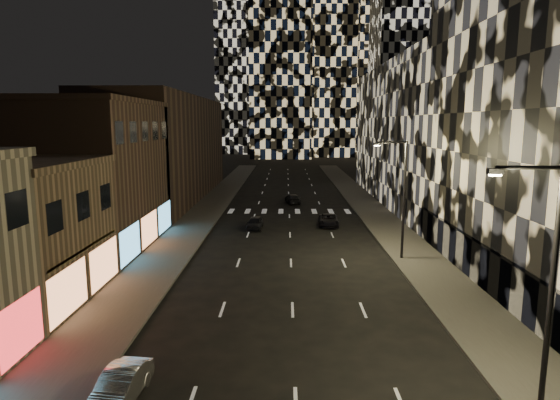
{
  "coord_description": "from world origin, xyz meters",
  "views": [
    {
      "loc": [
        -0.38,
        -5.18,
        10.48
      ],
      "look_at": [
        -0.74,
        21.94,
        6.0
      ],
      "focal_mm": 30.0,
      "sensor_mm": 36.0,
      "label": 1
    }
  ],
  "objects_px": {
    "car_dark_oncoming": "(293,199)",
    "car_dark_rightlane": "(329,220)",
    "car_silver_parked": "(120,387)",
    "streetlight_near": "(546,277)",
    "streetlight_far": "(401,191)",
    "car_dark_midlane": "(255,223)"
  },
  "relations": [
    {
      "from": "car_dark_oncoming",
      "to": "car_dark_rightlane",
      "type": "height_order",
      "value": "car_dark_oncoming"
    },
    {
      "from": "car_silver_parked",
      "to": "car_dark_midlane",
      "type": "xyz_separation_m",
      "value": [
        3.17,
        29.45,
        -0.0
      ]
    },
    {
      "from": "car_dark_rightlane",
      "to": "streetlight_near",
      "type": "bearing_deg",
      "value": -79.47
    },
    {
      "from": "car_silver_parked",
      "to": "car_dark_midlane",
      "type": "relative_size",
      "value": 1.04
    },
    {
      "from": "streetlight_near",
      "to": "streetlight_far",
      "type": "distance_m",
      "value": 20.0
    },
    {
      "from": "streetlight_near",
      "to": "car_dark_rightlane",
      "type": "distance_m",
      "value": 32.63
    },
    {
      "from": "car_dark_midlane",
      "to": "streetlight_far",
      "type": "bearing_deg",
      "value": -37.77
    },
    {
      "from": "car_dark_midlane",
      "to": "car_dark_oncoming",
      "type": "bearing_deg",
      "value": 79.06
    },
    {
      "from": "streetlight_near",
      "to": "streetlight_far",
      "type": "relative_size",
      "value": 1.0
    },
    {
      "from": "car_silver_parked",
      "to": "car_dark_oncoming",
      "type": "bearing_deg",
      "value": 86.04
    },
    {
      "from": "streetlight_far",
      "to": "car_dark_oncoming",
      "type": "distance_m",
      "value": 27.38
    },
    {
      "from": "streetlight_near",
      "to": "car_dark_rightlane",
      "type": "xyz_separation_m",
      "value": [
        -4.35,
        31.99,
        -4.76
      ]
    },
    {
      "from": "streetlight_far",
      "to": "streetlight_near",
      "type": "bearing_deg",
      "value": -90.0
    },
    {
      "from": "car_silver_parked",
      "to": "car_dark_oncoming",
      "type": "height_order",
      "value": "car_silver_parked"
    },
    {
      "from": "car_dark_midlane",
      "to": "car_dark_rightlane",
      "type": "xyz_separation_m",
      "value": [
        7.5,
        1.52,
        -0.02
      ]
    },
    {
      "from": "car_dark_oncoming",
      "to": "car_dark_rightlane",
      "type": "bearing_deg",
      "value": 96.53
    },
    {
      "from": "car_dark_midlane",
      "to": "car_dark_rightlane",
      "type": "bearing_deg",
      "value": 15.12
    },
    {
      "from": "streetlight_far",
      "to": "car_dark_midlane",
      "type": "relative_size",
      "value": 2.51
    },
    {
      "from": "car_silver_parked",
      "to": "car_dark_rightlane",
      "type": "height_order",
      "value": "car_silver_parked"
    },
    {
      "from": "streetlight_near",
      "to": "car_silver_parked",
      "type": "distance_m",
      "value": 15.78
    },
    {
      "from": "car_silver_parked",
      "to": "car_dark_oncoming",
      "type": "distance_m",
      "value": 45.34
    },
    {
      "from": "car_silver_parked",
      "to": "car_dark_rightlane",
      "type": "bearing_deg",
      "value": 76.13
    }
  ]
}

